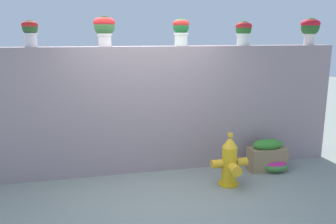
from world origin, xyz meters
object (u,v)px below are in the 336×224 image
object	(u,v)px
potted_plant_4	(244,31)
fire_hydrant	(230,162)
potted_plant_3	(181,29)
flower_bush_left	(273,164)
potted_plant_5	(310,27)
potted_plant_2	(104,27)
potted_plant_1	(30,30)
planter_box	(267,155)

from	to	relation	value
potted_plant_4	fire_hydrant	world-z (taller)	potted_plant_4
potted_plant_3	flower_bush_left	size ratio (longest dim) A/B	0.87
potted_plant_4	potted_plant_5	distance (m)	1.26
potted_plant_3	potted_plant_5	world-z (taller)	potted_plant_5
potted_plant_3	flower_bush_left	bearing A→B (deg)	-22.37
fire_hydrant	potted_plant_2	bearing A→B (deg)	151.06
potted_plant_1	flower_bush_left	world-z (taller)	potted_plant_1
potted_plant_1	fire_hydrant	world-z (taller)	potted_plant_1
flower_bush_left	potted_plant_2	bearing A→B (deg)	167.99
potted_plant_3	fire_hydrant	size ratio (longest dim) A/B	0.54
potted_plant_1	planter_box	world-z (taller)	potted_plant_1
potted_plant_4	planter_box	xyz separation A→B (m)	(0.28, -0.54, -2.06)
potted_plant_5	planter_box	size ratio (longest dim) A/B	0.75
potted_plant_1	potted_plant_3	bearing A→B (deg)	0.25
potted_plant_3	planter_box	bearing A→B (deg)	-22.40
potted_plant_3	flower_bush_left	xyz separation A→B (m)	(1.48, -0.61, -2.23)
flower_bush_left	potted_plant_1	bearing A→B (deg)	171.05
potted_plant_2	potted_plant_3	world-z (taller)	potted_plant_2
potted_plant_4	potted_plant_5	size ratio (longest dim) A/B	0.86
potted_plant_1	planter_box	xyz separation A→B (m)	(3.69, -0.56, -2.06)
potted_plant_1	potted_plant_2	distance (m)	1.09
potted_plant_1	flower_bush_left	distance (m)	4.44
potted_plant_4	planter_box	distance (m)	2.15
flower_bush_left	potted_plant_3	bearing A→B (deg)	157.63
potted_plant_2	flower_bush_left	size ratio (longest dim) A/B	0.93
potted_plant_3	fire_hydrant	bearing A→B (deg)	-62.72
potted_plant_2	fire_hydrant	world-z (taller)	potted_plant_2
potted_plant_4	flower_bush_left	world-z (taller)	potted_plant_4
potted_plant_3	potted_plant_1	bearing A→B (deg)	-179.75
potted_plant_3	planter_box	world-z (taller)	potted_plant_3
potted_plant_3	potted_plant_4	distance (m)	1.09
planter_box	potted_plant_3	bearing A→B (deg)	157.60
potted_plant_1	potted_plant_3	distance (m)	2.32
potted_plant_4	flower_bush_left	xyz separation A→B (m)	(0.39, -0.58, -2.21)
potted_plant_3	fire_hydrant	world-z (taller)	potted_plant_3
planter_box	potted_plant_2	bearing A→B (deg)	168.42
potted_plant_5	planter_box	distance (m)	2.39
potted_plant_3	planter_box	xyz separation A→B (m)	(1.37, -0.57, -2.08)
potted_plant_5	potted_plant_3	bearing A→B (deg)	179.13
potted_plant_2	fire_hydrant	distance (m)	2.83
fire_hydrant	planter_box	xyz separation A→B (m)	(0.86, 0.43, -0.10)
flower_bush_left	planter_box	xyz separation A→B (m)	(-0.11, 0.04, 0.15)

